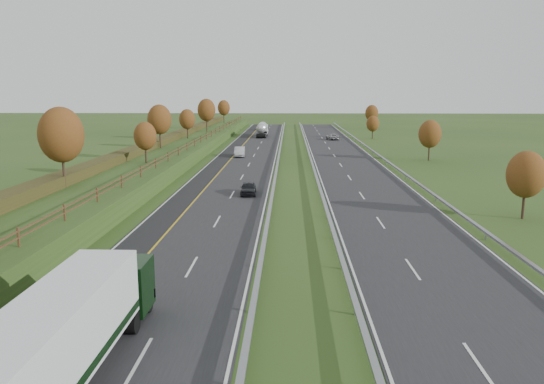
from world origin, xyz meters
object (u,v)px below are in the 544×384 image
(road_tanker, at_px, (262,129))
(car_dark_near, at_px, (248,188))
(box_lorry, at_px, (59,343))
(car_small_far, at_px, (260,128))
(car_silver_mid, at_px, (240,152))
(car_oncoming, at_px, (332,137))

(road_tanker, bearing_deg, car_dark_near, -88.16)
(box_lorry, distance_m, car_small_far, 136.62)
(car_silver_mid, bearing_deg, car_small_far, 86.36)
(car_small_far, bearing_deg, box_lorry, -88.02)
(car_dark_near, height_order, car_oncoming, car_dark_near)
(road_tanker, xyz_separation_m, car_oncoming, (16.79, -8.24, -1.13))
(road_tanker, height_order, car_silver_mid, road_tanker)
(car_dark_near, bearing_deg, car_small_far, 89.99)
(box_lorry, distance_m, road_tanker, 114.77)
(car_dark_near, bearing_deg, box_lorry, -97.68)
(box_lorry, xyz_separation_m, car_oncoming, (18.00, 106.52, -1.60))
(road_tanker, xyz_separation_m, car_small_far, (-1.63, 21.85, -1.15))
(car_silver_mid, relative_size, car_small_far, 1.07)
(car_oncoming, bearing_deg, car_small_far, -65.66)
(car_silver_mid, xyz_separation_m, car_oncoming, (18.54, 32.96, -0.12))
(car_small_far, bearing_deg, car_silver_mid, -88.30)
(box_lorry, height_order, road_tanker, box_lorry)
(car_dark_near, distance_m, car_small_far, 97.44)
(car_dark_near, xyz_separation_m, car_oncoming, (14.37, 67.26, -0.01))
(box_lorry, bearing_deg, car_silver_mid, 90.42)
(road_tanker, relative_size, car_silver_mid, 2.28)
(road_tanker, xyz_separation_m, car_dark_near, (2.42, -75.50, -1.13))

